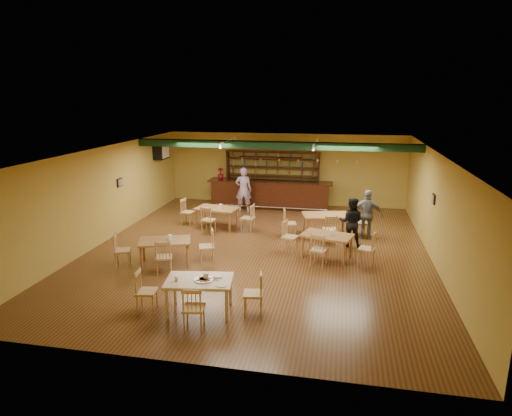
% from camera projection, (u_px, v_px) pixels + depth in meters
% --- Properties ---
extents(floor, '(12.00, 12.00, 0.00)m').
position_uv_depth(floor, '(259.00, 250.00, 13.46)').
color(floor, '#562D18').
rests_on(floor, ground).
extents(ceiling_beam, '(10.00, 0.30, 0.25)m').
position_uv_depth(ceiling_beam, '(274.00, 145.00, 15.40)').
color(ceiling_beam, black).
rests_on(ceiling_beam, ceiling).
extents(track_rail_left, '(0.05, 2.50, 0.05)m').
position_uv_depth(track_rail_left, '(228.00, 140.00, 16.29)').
color(track_rail_left, white).
rests_on(track_rail_left, ceiling).
extents(track_rail_right, '(0.05, 2.50, 0.05)m').
position_uv_depth(track_rail_right, '(316.00, 142.00, 15.69)').
color(track_rail_right, white).
rests_on(track_rail_right, ceiling).
extents(ac_unit, '(0.34, 0.70, 0.48)m').
position_uv_depth(ac_unit, '(161.00, 152.00, 17.76)').
color(ac_unit, white).
rests_on(ac_unit, wall_left).
extents(picture_left, '(0.04, 0.34, 0.28)m').
position_uv_depth(picture_left, '(120.00, 182.00, 14.92)').
color(picture_left, black).
rests_on(picture_left, wall_left).
extents(picture_right, '(0.04, 0.34, 0.28)m').
position_uv_depth(picture_right, '(434.00, 199.00, 12.57)').
color(picture_right, black).
rests_on(picture_right, wall_right).
extents(bar_counter, '(5.10, 0.85, 1.13)m').
position_uv_depth(bar_counter, '(270.00, 194.00, 18.30)').
color(bar_counter, black).
rests_on(bar_counter, ground).
extents(back_bar_hutch, '(3.95, 0.40, 2.28)m').
position_uv_depth(back_bar_hutch, '(272.00, 178.00, 18.76)').
color(back_bar_hutch, black).
rests_on(back_bar_hutch, ground).
extents(poinsettia, '(0.34, 0.34, 0.48)m').
position_uv_depth(poinsettia, '(220.00, 174.00, 18.50)').
color(poinsettia, maroon).
rests_on(poinsettia, bar_counter).
extents(dining_table_a, '(1.55, 1.07, 0.72)m').
position_uv_depth(dining_table_a, '(217.00, 218.00, 15.62)').
color(dining_table_a, '#995C36').
rests_on(dining_table_a, ground).
extents(dining_table_b, '(1.67, 1.22, 0.75)m').
position_uv_depth(dining_table_b, '(326.00, 225.00, 14.65)').
color(dining_table_b, '#995C36').
rests_on(dining_table_b, ground).
extents(dining_table_c, '(1.59, 1.25, 0.70)m').
position_uv_depth(dining_table_c, '(165.00, 252.00, 12.25)').
color(dining_table_c, '#995C36').
rests_on(dining_table_c, ground).
extents(dining_table_d, '(1.57, 1.19, 0.70)m').
position_uv_depth(dining_table_d, '(327.00, 246.00, 12.73)').
color(dining_table_d, '#995C36').
rests_on(dining_table_d, ground).
extents(near_table, '(1.53, 1.11, 0.76)m').
position_uv_depth(near_table, '(200.00, 296.00, 9.52)').
color(near_table, tan).
rests_on(near_table, ground).
extents(pizza_tray, '(0.45, 0.45, 0.01)m').
position_uv_depth(pizza_tray, '(204.00, 280.00, 9.41)').
color(pizza_tray, silver).
rests_on(pizza_tray, near_table).
extents(parmesan_shaker, '(0.08, 0.08, 0.11)m').
position_uv_depth(parmesan_shaker, '(176.00, 278.00, 9.36)').
color(parmesan_shaker, '#EAE5C6').
rests_on(parmesan_shaker, near_table).
extents(napkin_stack, '(0.22, 0.18, 0.03)m').
position_uv_depth(napkin_stack, '(218.00, 277.00, 9.55)').
color(napkin_stack, white).
rests_on(napkin_stack, near_table).
extents(pizza_server, '(0.33, 0.15, 0.00)m').
position_uv_depth(pizza_server, '(211.00, 279.00, 9.43)').
color(pizza_server, silver).
rests_on(pizza_server, pizza_tray).
extents(side_plate, '(0.25, 0.25, 0.01)m').
position_uv_depth(side_plate, '(222.00, 285.00, 9.13)').
color(side_plate, white).
rests_on(side_plate, near_table).
extents(patron_bar, '(0.71, 0.51, 1.80)m').
position_uv_depth(patron_bar, '(244.00, 190.00, 17.61)').
color(patron_bar, '#844493').
rests_on(patron_bar, ground).
extents(patron_right_a, '(0.79, 0.64, 1.54)m').
position_uv_depth(patron_right_a, '(351.00, 222.00, 13.64)').
color(patron_right_a, black).
rests_on(patron_right_a, ground).
extents(patron_right_b, '(0.99, 0.50, 1.63)m').
position_uv_depth(patron_right_b, '(367.00, 215.00, 14.29)').
color(patron_right_b, slate).
rests_on(patron_right_b, ground).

